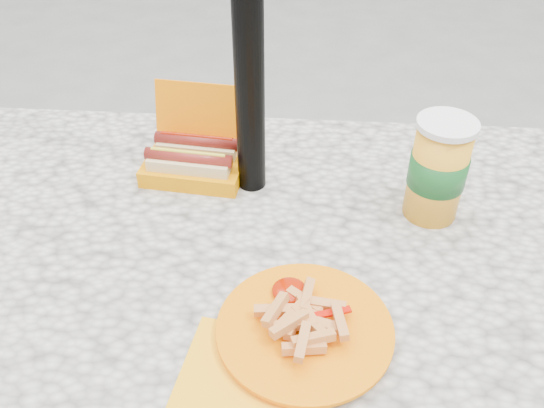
{
  "coord_description": "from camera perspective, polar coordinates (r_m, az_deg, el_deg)",
  "views": [
    {
      "loc": [
        0.1,
        -0.69,
        1.39
      ],
      "look_at": [
        0.05,
        0.04,
        0.8
      ],
      "focal_mm": 38.0,
      "sensor_mm": 36.0,
      "label": 1
    }
  ],
  "objects": [
    {
      "name": "picnic_table",
      "position": [
        1.02,
        -2.77,
        -8.29
      ],
      "size": [
        1.2,
        0.8,
        0.75
      ],
      "color": "beige",
      "rests_on": "ground"
    },
    {
      "name": "soda_cup",
      "position": [
        0.98,
        16.11,
        3.31
      ],
      "size": [
        0.1,
        0.1,
        0.18
      ],
      "rotation": [
        0.0,
        0.0,
        -0.03
      ],
      "color": "#FFA622",
      "rests_on": "picnic_table"
    },
    {
      "name": "fries_plate",
      "position": [
        0.8,
        2.82,
        -12.48
      ],
      "size": [
        0.29,
        0.32,
        0.05
      ],
      "rotation": [
        0.0,
        0.0,
        -0.34
      ],
      "color": "#FFAA11",
      "rests_on": "picnic_table"
    },
    {
      "name": "hotdog_box",
      "position": [
        1.08,
        -7.66,
        4.51
      ],
      "size": [
        0.2,
        0.17,
        0.15
      ],
      "rotation": [
        0.0,
        0.0,
        -0.1
      ],
      "color": "orange",
      "rests_on": "picnic_table"
    }
  ]
}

